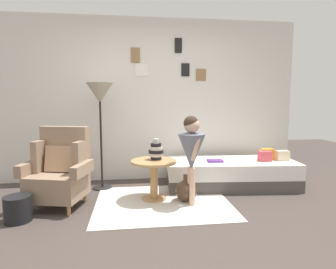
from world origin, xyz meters
TOP-DOWN VIEW (x-y plane):
  - ground_plane at (0.00, 0.00)m, footprint 12.00×12.00m
  - gallery_wall at (0.00, 1.95)m, footprint 4.80×0.12m
  - rug at (0.05, 0.73)m, footprint 1.68×1.40m
  - armchair at (-1.21, 0.83)m, footprint 0.85×0.72m
  - daybed at (1.16, 1.31)m, footprint 1.96×0.95m
  - pillow_head at (1.92, 1.22)m, footprint 0.19×0.12m
  - pillow_mid at (1.72, 1.31)m, footprint 0.18×0.13m
  - pillow_back at (1.64, 1.20)m, footprint 0.18×0.13m
  - side_table at (-0.05, 0.88)m, footprint 0.60×0.60m
  - vase_striped at (-0.01, 0.93)m, footprint 0.20×0.20m
  - floor_lamp at (-0.77, 1.46)m, footprint 0.38×0.38m
  - person_child at (0.40, 0.64)m, footprint 0.34×0.34m
  - book_on_daybed at (0.89, 1.25)m, footprint 0.23×0.18m
  - demijohn_near at (0.36, 0.75)m, footprint 0.28×0.28m
  - magazine_basket at (-1.55, 0.38)m, footprint 0.28×0.28m

SIDE VIEW (x-z plane):
  - ground_plane at x=0.00m, z-range 0.00..0.00m
  - rug at x=0.05m, z-range 0.00..0.01m
  - magazine_basket at x=-1.55m, z-range 0.00..0.28m
  - demijohn_near at x=0.36m, z-range -0.04..0.33m
  - daybed at x=1.16m, z-range 0.00..0.40m
  - side_table at x=-0.05m, z-range 0.12..0.64m
  - book_on_daybed at x=0.89m, z-range 0.40..0.43m
  - armchair at x=-1.21m, z-range -0.05..0.92m
  - pillow_head at x=1.92m, z-range 0.40..0.55m
  - pillow_back at x=1.64m, z-range 0.40..0.55m
  - pillow_mid at x=1.72m, z-range 0.40..0.56m
  - vase_striped at x=-0.01m, z-range 0.50..0.77m
  - person_child at x=0.40m, z-range 0.15..1.27m
  - gallery_wall at x=0.00m, z-range 0.00..2.60m
  - floor_lamp at x=-0.77m, z-range 0.56..2.11m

